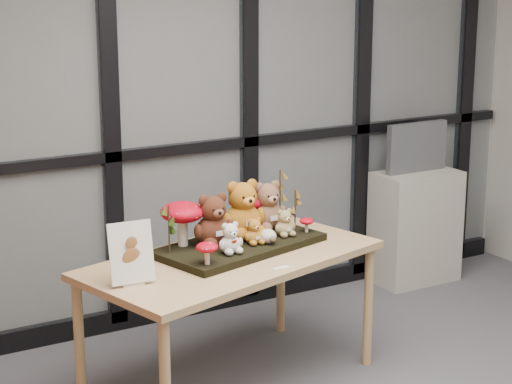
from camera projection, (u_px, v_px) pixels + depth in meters
room_shell at (487, 94)px, 3.25m from camera, size 5.00×5.00×5.00m
glass_partition at (182, 87)px, 5.38m from camera, size 4.90×0.06×2.78m
display_table at (231, 269)px, 4.63m from camera, size 1.64×1.10×0.70m
diorama_tray at (240, 245)px, 4.72m from camera, size 0.94×0.63×0.04m
bear_pooh_yellow at (242, 205)px, 4.78m from camera, size 0.30×0.28×0.33m
bear_brown_medium at (213, 217)px, 4.63m from camera, size 0.27×0.25×0.29m
bear_tan_back at (267, 203)px, 4.90m from camera, size 0.26×0.25×0.29m
bear_small_yellow at (254, 230)px, 4.67m from camera, size 0.14×0.13×0.15m
bear_white_bow at (230, 236)px, 4.52m from camera, size 0.16×0.15×0.17m
bear_beige_small at (285, 221)px, 4.80m from camera, size 0.14×0.14×0.16m
plush_cream_hedgehog at (268, 235)px, 4.68m from camera, size 0.08×0.07×0.08m
mushroom_back_left at (183, 222)px, 4.63m from camera, size 0.22×0.22×0.25m
mushroom_back_right at (246, 209)px, 4.92m from camera, size 0.19×0.19×0.22m
mushroom_front_left at (207, 252)px, 4.36m from camera, size 0.11×0.11×0.12m
mushroom_front_right at (307, 224)px, 4.87m from camera, size 0.08×0.08×0.09m
sprig_green_far_left at (169, 229)px, 4.51m from camera, size 0.05×0.05×0.24m
sprig_green_mid_left at (185, 224)px, 4.65m from camera, size 0.05×0.05×0.22m
sprig_dry_far_right at (280, 197)px, 5.01m from camera, size 0.05×0.05×0.30m
sprig_dry_mid_right at (295, 209)px, 4.95m from camera, size 0.05×0.05×0.21m
sprig_green_centre at (204, 220)px, 4.75m from camera, size 0.05×0.05×0.20m
sign_holder at (131, 256)px, 4.18m from camera, size 0.21×0.08×0.29m
label_card at (281, 268)px, 4.43m from camera, size 0.08×0.03×0.00m
cabinet at (415, 227)px, 6.26m from camera, size 0.57×0.33×0.76m
monitor at (417, 147)px, 6.14m from camera, size 0.47×0.05×0.33m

